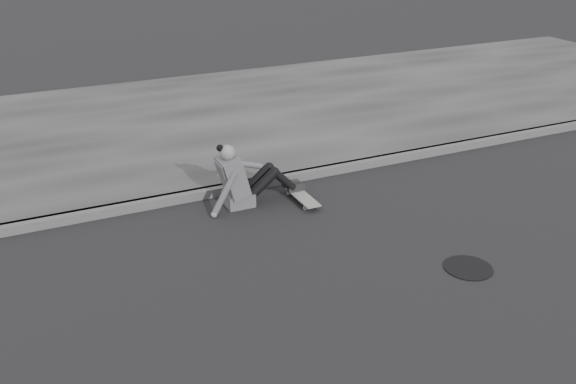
# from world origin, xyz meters

# --- Properties ---
(ground) EXTENTS (80.00, 80.00, 0.00)m
(ground) POSITION_xyz_m (0.00, 0.00, 0.00)
(ground) COLOR black
(ground) RESTS_ON ground
(curb) EXTENTS (24.00, 0.16, 0.12)m
(curb) POSITION_xyz_m (0.00, 2.58, 0.06)
(curb) COLOR #505050
(curb) RESTS_ON ground
(sidewalk) EXTENTS (24.00, 6.00, 0.12)m
(sidewalk) POSITION_xyz_m (0.00, 5.60, 0.06)
(sidewalk) COLOR #373737
(sidewalk) RESTS_ON ground
(manhole) EXTENTS (0.53, 0.53, 0.01)m
(manhole) POSITION_xyz_m (1.77, -0.41, 0.01)
(manhole) COLOR black
(manhole) RESTS_ON ground
(skateboard) EXTENTS (0.20, 0.78, 0.09)m
(skateboard) POSITION_xyz_m (0.86, 1.91, 0.07)
(skateboard) COLOR gray
(skateboard) RESTS_ON ground
(seated_woman) EXTENTS (1.38, 0.46, 0.88)m
(seated_woman) POSITION_xyz_m (0.13, 2.16, 0.36)
(seated_woman) COLOR #545356
(seated_woman) RESTS_ON ground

